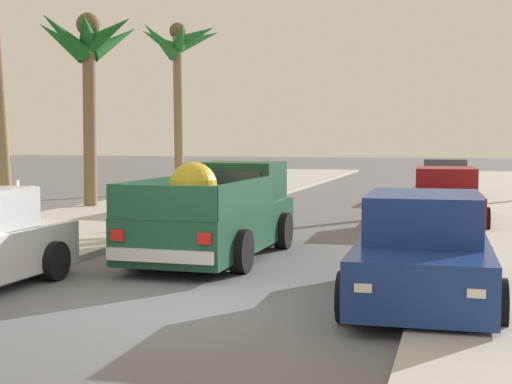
{
  "coord_description": "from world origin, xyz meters",
  "views": [
    {
      "loc": [
        3.69,
        -9.31,
        2.3
      ],
      "look_at": [
        -0.34,
        5.22,
        1.2
      ],
      "focal_mm": 51.68,
      "sensor_mm": 36.0,
      "label": 1
    }
  ],
  "objects": [
    {
      "name": "ground_plane",
      "position": [
        0.0,
        0.0,
        0.0
      ],
      "size": [
        160.0,
        160.0,
        0.0
      ],
      "primitive_type": "plane",
      "color": "slate"
    },
    {
      "name": "sidewalk_left",
      "position": [
        -5.75,
        12.0,
        0.06
      ],
      "size": [
        5.26,
        60.0,
        0.12
      ],
      "primitive_type": "cube",
      "color": "#B2AFA8",
      "rests_on": "ground"
    },
    {
      "name": "curb_left",
      "position": [
        -4.51,
        12.0,
        0.05
      ],
      "size": [
        0.16,
        60.0,
        0.1
      ],
      "primitive_type": "cube",
      "color": "silver",
      "rests_on": "ground"
    },
    {
      "name": "curb_right",
      "position": [
        4.51,
        12.0,
        0.05
      ],
      "size": [
        0.16,
        60.0,
        0.1
      ],
      "primitive_type": "cube",
      "color": "silver",
      "rests_on": "ground"
    },
    {
      "name": "pickup_truck",
      "position": [
        -0.84,
        4.21,
        0.81
      ],
      "size": [
        2.26,
        5.23,
        1.88
      ],
      "color": "#19472D",
      "rests_on": "ground"
    },
    {
      "name": "car_left_near",
      "position": [
        -3.6,
        12.19,
        0.71
      ],
      "size": [
        2.14,
        4.31,
        1.54
      ],
      "color": "slate",
      "rests_on": "ground"
    },
    {
      "name": "car_right_near",
      "position": [
        3.22,
        1.1,
        0.71
      ],
      "size": [
        2.11,
        4.3,
        1.54
      ],
      "color": "navy",
      "rests_on": "ground"
    },
    {
      "name": "car_right_mid",
      "position": [
        3.34,
        10.6,
        0.71
      ],
      "size": [
        2.18,
        4.32,
        1.54
      ],
      "color": "maroon",
      "rests_on": "ground"
    },
    {
      "name": "car_left_far",
      "position": [
        3.22,
        19.09,
        0.71
      ],
      "size": [
        2.11,
        4.3,
        1.54
      ],
      "color": "#474C56",
      "rests_on": "ground"
    },
    {
      "name": "palm_tree_left_fore",
      "position": [
        -7.89,
        12.24,
        5.04
      ],
      "size": [
        3.69,
        3.94,
        6.32
      ],
      "color": "brown",
      "rests_on": "ground"
    },
    {
      "name": "palm_tree_left_mid",
      "position": [
        -7.79,
        19.9,
        5.84
      ],
      "size": [
        3.53,
        3.65,
        7.15
      ],
      "color": "#846B4C",
      "rests_on": "ground"
    }
  ]
}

